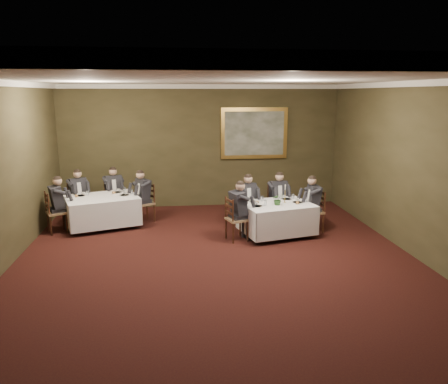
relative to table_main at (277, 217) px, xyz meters
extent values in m
plane|color=black|center=(-1.54, -1.99, -0.45)|extent=(10.00, 10.00, 0.00)
cube|color=silver|center=(-1.54, -1.99, 3.05)|extent=(8.00, 10.00, 0.10)
cube|color=#332F19|center=(-1.54, 3.01, 1.30)|extent=(8.00, 0.10, 3.50)
cube|color=#332F19|center=(-1.54, -6.99, 1.30)|extent=(8.00, 0.10, 3.50)
cube|color=#332F19|center=(2.46, -1.99, 1.30)|extent=(0.10, 10.00, 3.50)
cube|color=white|center=(-1.54, 2.96, 2.99)|extent=(8.00, 0.10, 0.12)
cube|color=white|center=(-1.54, -6.94, 2.99)|extent=(8.00, 0.10, 0.12)
cube|color=white|center=(2.41, -1.99, 2.99)|extent=(0.10, 10.00, 0.12)
cube|color=black|center=(0.00, 0.00, 0.28)|extent=(1.73, 1.45, 0.04)
cube|color=white|center=(0.00, 0.00, 0.31)|extent=(1.80, 1.52, 0.02)
cube|color=white|center=(0.00, 0.00, -0.02)|extent=(1.83, 1.54, 0.65)
cube|color=black|center=(-4.14, 1.18, 0.28)|extent=(1.92, 1.67, 0.04)
cube|color=white|center=(-4.14, 1.18, 0.31)|extent=(2.00, 1.74, 0.02)
cube|color=white|center=(-4.14, 1.18, -0.02)|extent=(2.02, 1.77, 0.65)
cube|color=olive|center=(-0.60, 0.69, 0.04)|extent=(0.54, 0.53, 0.05)
cube|color=black|center=(-0.65, 0.87, 0.28)|extent=(0.37, 0.14, 0.54)
cube|color=black|center=(-0.60, 0.69, 0.41)|extent=(0.49, 0.42, 0.55)
sphere|color=tan|center=(-0.60, 0.69, 0.79)|extent=(0.26, 0.26, 0.21)
cube|color=olive|center=(0.23, 0.88, 0.04)|extent=(0.50, 0.48, 0.05)
cube|color=black|center=(0.21, 1.07, 0.28)|extent=(0.38, 0.09, 0.54)
cube|color=black|center=(0.23, 0.88, 0.41)|extent=(0.46, 0.37, 0.55)
sphere|color=tan|center=(0.23, 0.88, 0.79)|extent=(0.24, 0.24, 0.21)
cube|color=olive|center=(-0.97, -0.22, 0.04)|extent=(0.54, 0.55, 0.05)
cube|color=black|center=(-1.15, -0.28, 0.28)|extent=(0.15, 0.37, 0.54)
cube|color=black|center=(-0.97, -0.22, 0.41)|extent=(0.42, 0.50, 0.55)
sphere|color=tan|center=(-0.97, -0.22, 0.79)|extent=(0.26, 0.26, 0.21)
cube|color=olive|center=(0.97, 0.22, 0.04)|extent=(0.42, 0.44, 0.05)
cube|color=black|center=(1.16, 0.23, 0.28)|extent=(0.03, 0.38, 0.54)
cube|color=black|center=(0.97, 0.22, 0.41)|extent=(0.31, 0.42, 0.55)
sphere|color=tan|center=(0.97, 0.22, 0.79)|extent=(0.21, 0.21, 0.21)
cube|color=olive|center=(-4.84, 1.86, 0.04)|extent=(0.59, 0.59, 0.05)
cube|color=black|center=(-4.94, 2.02, 0.28)|extent=(0.34, 0.22, 0.54)
cube|color=black|center=(-4.84, 1.86, 0.41)|extent=(0.52, 0.48, 0.55)
sphere|color=tan|center=(-4.84, 1.86, 0.79)|extent=(0.29, 0.29, 0.21)
cube|color=olive|center=(-3.98, 2.14, 0.04)|extent=(0.56, 0.54, 0.05)
cube|color=black|center=(-4.04, 2.32, 0.28)|extent=(0.37, 0.16, 0.54)
cube|color=black|center=(-3.98, 2.14, 0.41)|extent=(0.50, 0.43, 0.55)
sphere|color=tan|center=(-3.98, 2.14, 0.79)|extent=(0.27, 0.27, 0.21)
cube|color=olive|center=(-3.13, 1.52, 0.04)|extent=(0.59, 0.60, 0.05)
cube|color=black|center=(-2.97, 1.62, 0.28)|extent=(0.23, 0.34, 0.54)
cube|color=black|center=(-3.13, 1.52, 0.41)|extent=(0.49, 0.52, 0.55)
sphere|color=tan|center=(-3.13, 1.52, 0.79)|extent=(0.29, 0.29, 0.21)
cube|color=olive|center=(-5.15, 0.85, 0.04)|extent=(0.57, 0.58, 0.05)
cube|color=black|center=(-5.32, 0.77, 0.28)|extent=(0.19, 0.36, 0.54)
cube|color=black|center=(-5.15, 0.85, 0.41)|extent=(0.46, 0.51, 0.55)
sphere|color=tan|center=(-5.15, 0.85, 0.79)|extent=(0.28, 0.28, 0.21)
imported|color=#2D5926|center=(-0.01, -0.12, 0.46)|extent=(0.28, 0.25, 0.28)
cylinder|color=gold|center=(0.21, 0.09, 0.32)|extent=(0.06, 0.06, 0.02)
cylinder|color=gold|center=(0.21, 0.09, 0.48)|extent=(0.01, 0.01, 0.30)
cylinder|color=white|center=(0.21, 0.09, 0.69)|extent=(0.02, 0.02, 0.13)
cylinder|color=white|center=(-0.49, 0.23, 0.32)|extent=(0.25, 0.25, 0.01)
cylinder|color=white|center=(-0.49, 0.38, 0.35)|extent=(0.08, 0.08, 0.05)
cylinder|color=white|center=(-0.32, 0.23, 0.39)|extent=(0.06, 0.06, 0.14)
cylinder|color=white|center=(-4.68, 1.38, 0.32)|extent=(0.25, 0.25, 0.01)
cylinder|color=white|center=(-4.68, 1.53, 0.35)|extent=(0.08, 0.08, 0.05)
cylinder|color=white|center=(-4.51, 1.38, 0.39)|extent=(0.06, 0.06, 0.14)
cube|color=gold|center=(0.00, 2.95, 1.67)|extent=(1.95, 0.08, 1.47)
cube|color=#3F452E|center=(0.00, 2.91, 1.67)|extent=(1.73, 0.01, 1.25)
camera|label=1|loc=(-2.37, -9.56, 2.80)|focal=35.00mm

